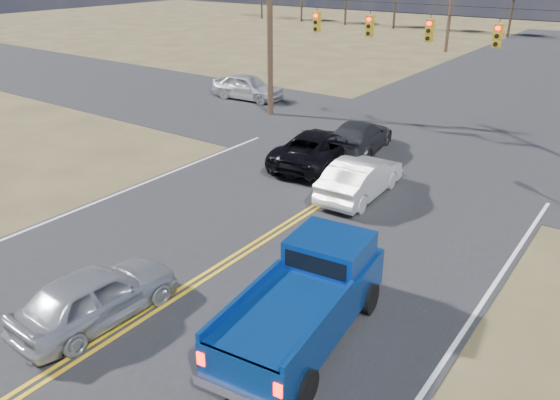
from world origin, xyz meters
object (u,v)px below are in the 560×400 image
Objects in this scene: black_suv at (319,148)px; white_car_queue at (361,178)px; cross_car_west at (248,87)px; dgrey_car_queue at (359,137)px; pickup_truck at (306,299)px; silver_suv at (96,295)px.

black_suv is 3.68m from white_car_queue.
black_suv is 1.18× the size of cross_car_west.
dgrey_car_queue is 1.08× the size of cross_car_west.
black_suv reaches higher than dgrey_car_queue.
pickup_truck is 23.91m from cross_car_west.
pickup_truck is 13.75m from dgrey_car_queue.
pickup_truck is at bearing -141.54° from cross_car_west.
pickup_truck is 5.21m from silver_suv.
silver_suv is at bearing 89.88° from black_suv.
dgrey_car_queue is at bearing -63.61° from white_car_queue.
dgrey_car_queue is (-0.90, 15.17, 0.02)m from silver_suv.
silver_suv is 0.83× the size of dgrey_car_queue.
black_suv is at bearing 67.31° from dgrey_car_queue.
dgrey_car_queue is (-2.50, 4.47, -0.01)m from white_car_queue.
white_car_queue is 5.12m from dgrey_car_queue.
black_suv is at bearing -130.61° from cross_car_west.
silver_suv is at bearing 78.70° from white_car_queue.
cross_car_west is (-11.56, 20.22, 0.08)m from silver_suv.
black_suv is (-1.49, 12.70, 0.05)m from silver_suv.
white_car_queue is at bearing 109.95° from dgrey_car_queue.
white_car_queue is (3.09, -2.00, -0.02)m from black_suv.
white_car_queue is 0.97× the size of cross_car_west.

